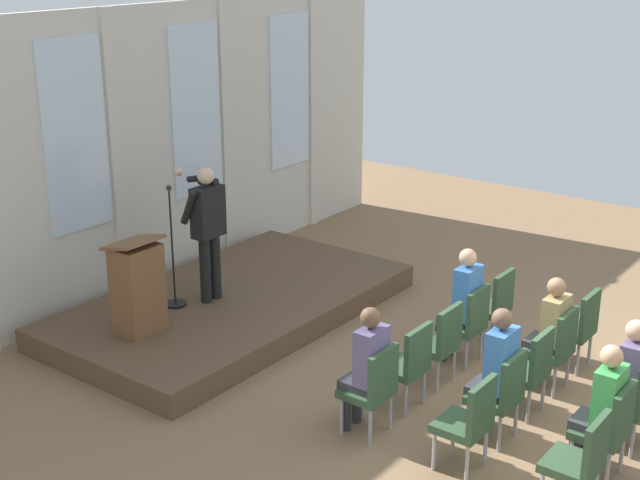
% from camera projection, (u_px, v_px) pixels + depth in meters
% --- Properties ---
extents(ground_plane, '(15.99, 15.99, 0.00)m').
position_uv_depth(ground_plane, '(567.00, 427.00, 8.91)').
color(ground_plane, '#846647').
extents(rear_partition, '(10.42, 0.14, 3.86)m').
position_uv_depth(rear_partition, '(141.00, 151.00, 11.81)').
color(rear_partition, beige).
rests_on(rear_partition, ground).
extents(stage_platform, '(4.66, 2.61, 0.30)m').
position_uv_depth(stage_platform, '(232.00, 305.00, 11.46)').
color(stage_platform, brown).
rests_on(stage_platform, ground).
extents(speaker, '(0.52, 0.69, 1.73)m').
position_uv_depth(speaker, '(207.00, 224.00, 10.95)').
color(speaker, black).
rests_on(speaker, stage_platform).
extents(mic_stand, '(0.28, 0.28, 1.55)m').
position_uv_depth(mic_stand, '(174.00, 280.00, 10.99)').
color(mic_stand, black).
rests_on(mic_stand, stage_platform).
extents(lectern, '(0.60, 0.48, 1.16)m').
position_uv_depth(lectern, '(138.00, 287.00, 10.20)').
color(lectern, brown).
rests_on(lectern, stage_platform).
extents(chair_r0_c0, '(0.46, 0.44, 0.94)m').
position_uv_depth(chair_r0_c0, '(373.00, 385.00, 8.61)').
color(chair_r0_c0, '#99999E').
rests_on(chair_r0_c0, ground).
extents(audience_r0_c0, '(0.36, 0.39, 1.34)m').
position_uv_depth(audience_r0_c0, '(367.00, 364.00, 8.59)').
color(audience_r0_c0, '#2D2D33').
rests_on(audience_r0_c0, ground).
extents(chair_r0_c1, '(0.46, 0.44, 0.94)m').
position_uv_depth(chair_r0_c1, '(408.00, 361.00, 9.10)').
color(chair_r0_c1, '#99999E').
rests_on(chair_r0_c1, ground).
extents(chair_r0_c2, '(0.46, 0.44, 0.94)m').
position_uv_depth(chair_r0_c2, '(440.00, 340.00, 9.59)').
color(chair_r0_c2, '#99999E').
rests_on(chair_r0_c2, ground).
extents(chair_r0_c3, '(0.46, 0.44, 0.94)m').
position_uv_depth(chair_r0_c3, '(468.00, 320.00, 10.07)').
color(chair_r0_c3, '#99999E').
rests_on(chair_r0_c3, ground).
extents(audience_r0_c3, '(0.36, 0.39, 1.39)m').
position_uv_depth(audience_r0_c3, '(463.00, 300.00, 10.04)').
color(audience_r0_c3, '#2D2D33').
rests_on(audience_r0_c3, ground).
extents(chair_r0_c4, '(0.46, 0.44, 0.94)m').
position_uv_depth(chair_r0_c4, '(494.00, 303.00, 10.56)').
color(chair_r0_c4, '#99999E').
rests_on(chair_r0_c4, ground).
extents(chair_r1_c0, '(0.46, 0.44, 0.94)m').
position_uv_depth(chair_r1_c0, '(469.00, 419.00, 8.01)').
color(chair_r1_c0, '#99999E').
rests_on(chair_r1_c0, ground).
extents(chair_r1_c1, '(0.46, 0.44, 0.94)m').
position_uv_depth(chair_r1_c1, '(501.00, 391.00, 8.50)').
color(chair_r1_c1, '#99999E').
rests_on(chair_r1_c1, ground).
extents(audience_r1_c1, '(0.36, 0.39, 1.38)m').
position_uv_depth(audience_r1_c1, '(496.00, 368.00, 8.47)').
color(audience_r1_c1, '#2D2D33').
rests_on(audience_r1_c1, ground).
extents(chair_r1_c2, '(0.46, 0.44, 0.94)m').
position_uv_depth(chair_r1_c2, '(530.00, 367.00, 8.99)').
color(chair_r1_c2, '#99999E').
rests_on(chair_r1_c2, ground).
extents(chair_r1_c3, '(0.46, 0.44, 0.94)m').
position_uv_depth(chair_r1_c3, '(556.00, 345.00, 9.47)').
color(chair_r1_c3, '#99999E').
rests_on(chair_r1_c3, ground).
extents(audience_r1_c3, '(0.36, 0.39, 1.29)m').
position_uv_depth(audience_r1_c3, '(550.00, 327.00, 9.46)').
color(audience_r1_c3, '#2D2D33').
rests_on(audience_r1_c3, ground).
extents(chair_r1_c4, '(0.46, 0.44, 0.94)m').
position_uv_depth(chair_r1_c4, '(579.00, 325.00, 9.96)').
color(chair_r1_c4, '#99999E').
rests_on(chair_r1_c4, ground).
extents(chair_r2_c0, '(0.46, 0.44, 0.94)m').
position_uv_depth(chair_r2_c0, '(581.00, 458.00, 7.42)').
color(chair_r2_c0, '#99999E').
rests_on(chair_r2_c0, ground).
extents(chair_r2_c1, '(0.46, 0.44, 0.94)m').
position_uv_depth(chair_r2_c1, '(609.00, 426.00, 7.90)').
color(chair_r2_c1, '#99999E').
rests_on(chair_r2_c1, ground).
extents(audience_r2_c1, '(0.36, 0.39, 1.31)m').
position_uv_depth(audience_r2_c1, '(602.00, 404.00, 7.89)').
color(audience_r2_c1, '#2D2D33').
rests_on(audience_r2_c1, ground).
extents(chair_r2_c2, '(0.46, 0.44, 0.94)m').
position_uv_depth(chair_r2_c2, '(633.00, 398.00, 8.39)').
color(chair_r2_c2, '#99999E').
rests_on(chair_r2_c2, ground).
extents(audience_r2_c2, '(0.36, 0.39, 1.32)m').
position_uv_depth(audience_r2_c2, '(627.00, 376.00, 8.37)').
color(audience_r2_c2, '#2D2D33').
rests_on(audience_r2_c2, ground).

